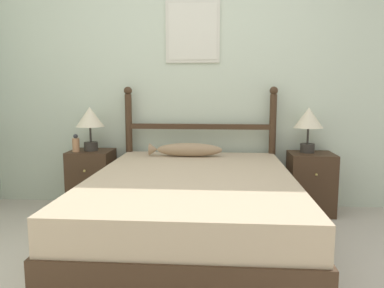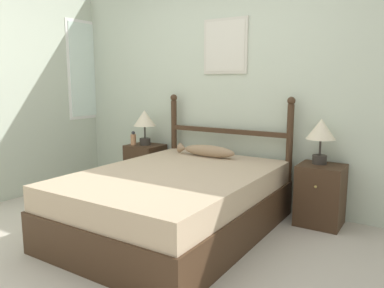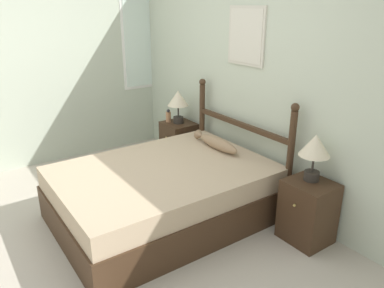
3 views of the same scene
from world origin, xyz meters
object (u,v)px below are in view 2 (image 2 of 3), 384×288
(table_lamp_right, at_px, (321,132))
(table_lamp_left, at_px, (145,120))
(nightstand_right, at_px, (320,195))
(bottle, at_px, (133,139))
(bed, at_px, (175,202))
(fish_pillow, at_px, (207,151))
(nightstand_left, at_px, (146,168))

(table_lamp_right, bearing_deg, table_lamp_left, -178.77)
(table_lamp_left, bearing_deg, nightstand_right, 0.18)
(table_lamp_left, bearing_deg, table_lamp_right, 1.23)
(bottle, bearing_deg, bed, -33.79)
(fish_pillow, bearing_deg, table_lamp_left, 172.86)
(bed, bearing_deg, table_lamp_left, 140.70)
(bed, distance_m, nightstand_right, 1.38)
(bed, height_order, table_lamp_left, table_lamp_left)
(table_lamp_left, height_order, table_lamp_right, same)
(bottle, bearing_deg, nightstand_left, 36.53)
(nightstand_left, height_order, nightstand_right, same)
(bottle, bearing_deg, nightstand_right, 2.17)
(nightstand_left, xyz_separation_m, nightstand_right, (2.13, 0.00, 0.00))
(fish_pillow, bearing_deg, table_lamp_right, 8.15)
(bottle, height_order, fish_pillow, bottle)
(bottle, xyz_separation_m, fish_pillow, (1.07, -0.04, -0.04))
(bed, distance_m, fish_pillow, 0.83)
(nightstand_left, bearing_deg, table_lamp_left, -52.56)
(table_lamp_right, bearing_deg, nightstand_left, -178.96)
(nightstand_left, bearing_deg, table_lamp_right, 1.04)
(bed, xyz_separation_m, bottle, (-1.18, 0.79, 0.38))
(nightstand_right, relative_size, table_lamp_left, 1.35)
(bottle, distance_m, fish_pillow, 1.07)
(bed, xyz_separation_m, fish_pillow, (-0.11, 0.75, 0.34))
(nightstand_left, relative_size, table_lamp_left, 1.35)
(fish_pillow, bearing_deg, nightstand_left, 172.51)
(nightstand_right, distance_m, table_lamp_left, 2.21)
(nightstand_right, bearing_deg, fish_pillow, -173.92)
(nightstand_left, xyz_separation_m, fish_pillow, (0.95, -0.13, 0.33))
(nightstand_right, height_order, table_lamp_right, table_lamp_right)
(table_lamp_left, relative_size, bottle, 2.48)
(nightstand_right, height_order, table_lamp_left, table_lamp_left)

